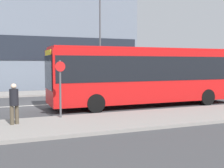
# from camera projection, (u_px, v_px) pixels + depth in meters

# --- Properties ---
(ground_plane) EXTENTS (120.00, 120.00, 0.00)m
(ground_plane) POSITION_uv_depth(u_px,v_px,m) (44.00, 105.00, 16.90)
(ground_plane) COLOR #3A3A3D
(sidewalk_near) EXTENTS (44.00, 3.50, 0.13)m
(sidewalk_near) POSITION_uv_depth(u_px,v_px,m) (65.00, 125.00, 11.09)
(sidewalk_near) COLOR gray
(sidewalk_near) RESTS_ON ground_plane
(sidewalk_far) EXTENTS (44.00, 3.50, 0.13)m
(sidewalk_far) POSITION_uv_depth(u_px,v_px,m) (33.00, 93.00, 22.70)
(sidewalk_far) COLOR gray
(sidewalk_far) RESTS_ON ground_plane
(lane_centerline) EXTENTS (41.80, 0.16, 0.01)m
(lane_centerline) POSITION_uv_depth(u_px,v_px,m) (44.00, 105.00, 16.90)
(lane_centerline) COLOR silver
(lane_centerline) RESTS_ON ground_plane
(apartment_block_left_tower) EXTENTS (14.23, 4.69, 14.15)m
(apartment_block_left_tower) POSITION_uv_depth(u_px,v_px,m) (65.00, 19.00, 28.73)
(apartment_block_left_tower) COLOR slate
(apartment_block_left_tower) RESTS_ON ground_plane
(city_bus) EXTENTS (11.38, 2.63, 3.38)m
(city_bus) POSITION_uv_depth(u_px,v_px,m) (146.00, 73.00, 16.54)
(city_bus) COLOR red
(city_bus) RESTS_ON ground_plane
(parked_car_0) EXTENTS (3.99, 1.76, 1.40)m
(parked_car_0) POSITION_uv_depth(u_px,v_px,m) (194.00, 84.00, 24.72)
(parked_car_0) COLOR #4C5156
(parked_car_0) RESTS_ON ground_plane
(pedestrian_near_stop) EXTENTS (0.34, 0.34, 1.60)m
(pedestrian_near_stop) POSITION_uv_depth(u_px,v_px,m) (14.00, 101.00, 10.88)
(pedestrian_near_stop) COLOR #4C4233
(pedestrian_near_stop) RESTS_ON sidewalk_near
(bus_stop_sign) EXTENTS (0.44, 0.12, 2.51)m
(bus_stop_sign) POSITION_uv_depth(u_px,v_px,m) (60.00, 84.00, 12.24)
(bus_stop_sign) COLOR #4C4C51
(bus_stop_sign) RESTS_ON sidewalk_near
(street_lamp) EXTENTS (0.36, 0.36, 8.25)m
(street_lamp) POSITION_uv_depth(u_px,v_px,m) (100.00, 32.00, 23.14)
(street_lamp) COLOR #4C4C51
(street_lamp) RESTS_ON sidewalk_far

